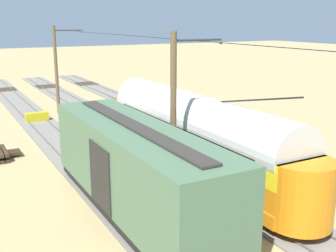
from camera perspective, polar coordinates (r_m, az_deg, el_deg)
The scene contains 11 objects.
ground_plane at distance 25.57m, azimuth -0.37°, elevation -4.12°, with size 220.00×220.00×0.00m, color tan.
track_streetcar_siding at distance 28.38m, azimuth 8.20°, elevation -2.29°, with size 2.80×80.00×0.18m.
track_adjacent_siding at distance 25.82m, azimuth -0.70°, elevation -3.82°, with size 2.80×80.00×0.18m.
track_third_siding at distance 24.02m, azimuth -11.28°, elevation -5.50°, with size 2.80×80.00×0.18m.
vintage_streetcar at distance 22.23m, azimuth 3.60°, elevation -0.89°, with size 2.65×17.71×5.17m.
boxcar_adjacent at distance 17.22m, azimuth -4.62°, elevation -5.79°, with size 2.96×12.29×3.85m.
catenary_pole_foreground at distance 38.17m, azimuth -14.87°, elevation 7.58°, with size 2.71×0.28×7.59m.
catenary_pole_mid_near at distance 18.83m, azimuth 0.91°, elevation 1.66°, with size 2.71×0.28×7.59m.
overhead_wire_run at distance 20.27m, azimuth 5.92°, elevation 11.30°, with size 2.50×45.73×0.18m.
switch_stand at distance 34.53m, azimuth 3.59°, elevation 1.90°, with size 0.50×0.30×1.24m.
track_end_bumper at distance 35.54m, azimuth -17.40°, elevation 1.13°, with size 1.80×0.60×0.80m, color #B2A519.
Camera 1 is at (11.50, 21.38, 8.04)m, focal length 44.83 mm.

